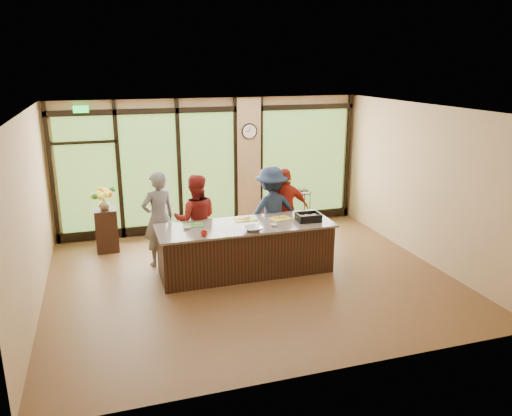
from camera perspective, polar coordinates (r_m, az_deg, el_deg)
floor at (r=9.08m, az=-0.65°, el=-8.01°), size 7.00×7.00×0.00m
ceiling at (r=8.31m, az=-0.72°, el=11.21°), size 7.00×7.00×0.00m
back_wall at (r=11.40m, az=-5.05°, el=4.90°), size 7.00×0.00×7.00m
left_wall at (r=8.31m, az=-24.47°, el=-0.81°), size 0.00×6.00×6.00m
right_wall at (r=10.12m, az=18.68°, el=2.65°), size 0.00×6.00×6.00m
window_wall at (r=11.42m, az=-4.19°, el=4.39°), size 6.90×0.12×3.00m
island_base at (r=9.17m, az=-1.20°, el=-4.77°), size 3.10×1.00×0.88m
countertop at (r=9.02m, az=-1.22°, el=-2.04°), size 3.20×1.10×0.04m
wall_clock at (r=11.37m, az=-0.77°, el=8.76°), size 0.36×0.04×0.36m
cook_left at (r=9.56m, az=-11.06°, el=-1.19°), size 0.77×0.63×1.83m
cook_midleft at (r=9.56m, az=-6.89°, el=-1.29°), size 0.95×0.80×1.74m
cook_midright at (r=10.11m, az=3.36°, el=-0.26°), size 1.02×0.44×1.72m
cook_right at (r=9.91m, az=1.78°, el=-0.37°), size 1.24×0.82×1.79m
roasting_pan at (r=9.27m, az=6.00°, el=-1.24°), size 0.44×0.36×0.08m
mixing_bowl at (r=8.66m, az=-0.35°, el=-2.39°), size 0.38×0.38×0.08m
cutting_board_left at (r=9.04m, az=-7.16°, el=-1.94°), size 0.38×0.29×0.01m
cutting_board_center at (r=9.31m, az=-1.23°, el=-1.27°), size 0.40×0.30×0.01m
cutting_board_right at (r=9.36m, az=2.80°, el=-1.21°), size 0.44×0.37×0.01m
prep_bowl_near at (r=8.87m, az=-7.89°, el=-2.21°), size 0.17×0.17×0.05m
prep_bowl_mid at (r=8.94m, az=2.04°, el=-1.94°), size 0.12×0.12×0.04m
prep_bowl_far at (r=9.32m, az=-1.11°, el=-1.20°), size 0.16×0.16×0.03m
red_ramekin at (r=8.45m, az=-5.95°, el=-2.94°), size 0.12×0.12×0.09m
flower_stand at (r=10.66m, az=-16.72°, el=-2.42°), size 0.45×0.45×0.88m
flower_vase at (r=10.51m, az=-16.97°, el=0.48°), size 0.30×0.30×0.24m
bar_cart at (r=11.97m, az=4.61°, el=0.62°), size 0.68×0.46×0.86m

